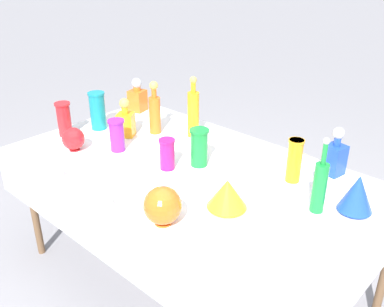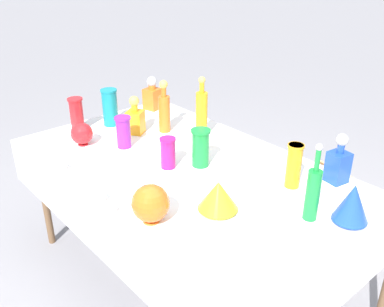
% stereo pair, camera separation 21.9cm
% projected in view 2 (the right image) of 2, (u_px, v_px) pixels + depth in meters
% --- Properties ---
extents(ground_plane, '(40.00, 40.00, 0.00)m').
position_uv_depth(ground_plane, '(192.00, 281.00, 2.58)').
color(ground_plane, gray).
extents(display_table, '(2.03, 1.15, 0.76)m').
position_uv_depth(display_table, '(188.00, 181.00, 2.24)').
color(display_table, white).
rests_on(display_table, ground).
extents(tall_bottle_0, '(0.07, 0.07, 0.33)m').
position_uv_depth(tall_bottle_0, '(164.00, 110.00, 2.65)').
color(tall_bottle_0, orange).
rests_on(tall_bottle_0, display_table).
extents(tall_bottle_1, '(0.06, 0.06, 0.36)m').
position_uv_depth(tall_bottle_1, '(313.00, 192.00, 1.80)').
color(tall_bottle_1, '#198C38').
rests_on(tall_bottle_1, display_table).
extents(tall_bottle_2, '(0.07, 0.07, 0.38)m').
position_uv_depth(tall_bottle_2, '(202.00, 112.00, 2.58)').
color(tall_bottle_2, orange).
rests_on(tall_bottle_2, display_table).
extents(square_decanter_0, '(0.13, 0.13, 0.24)m').
position_uv_depth(square_decanter_0, '(135.00, 119.00, 2.65)').
color(square_decanter_0, orange).
rests_on(square_decanter_0, display_table).
extents(square_decanter_1, '(0.11, 0.11, 0.26)m').
position_uv_depth(square_decanter_1, '(338.00, 163.00, 2.10)').
color(square_decanter_1, blue).
rests_on(square_decanter_1, display_table).
extents(square_decanter_2, '(0.12, 0.12, 0.24)m').
position_uv_depth(square_decanter_2, '(152.00, 95.00, 3.04)').
color(square_decanter_2, orange).
rests_on(square_decanter_2, display_table).
extents(slender_vase_0, '(0.09, 0.09, 0.17)m').
position_uv_depth(slender_vase_0, '(168.00, 152.00, 2.24)').
color(slender_vase_0, '#C61972').
rests_on(slender_vase_0, display_table).
extents(slender_vase_1, '(0.09, 0.09, 0.19)m').
position_uv_depth(slender_vase_1, '(123.00, 131.00, 2.46)').
color(slender_vase_1, purple).
rests_on(slender_vase_1, display_table).
extents(slender_vase_2, '(0.08, 0.08, 0.22)m').
position_uv_depth(slender_vase_2, '(294.00, 165.00, 2.05)').
color(slender_vase_2, orange).
rests_on(slender_vase_2, display_table).
extents(slender_vase_3, '(0.11, 0.11, 0.24)m').
position_uv_depth(slender_vase_3, '(110.00, 106.00, 2.76)').
color(slender_vase_3, teal).
rests_on(slender_vase_3, display_table).
extents(slender_vase_4, '(0.10, 0.10, 0.21)m').
position_uv_depth(slender_vase_4, '(201.00, 147.00, 2.25)').
color(slender_vase_4, '#198C38').
rests_on(slender_vase_4, display_table).
extents(slender_vase_5, '(0.09, 0.09, 0.21)m').
position_uv_depth(slender_vase_5, '(77.00, 113.00, 2.69)').
color(slender_vase_5, red).
rests_on(slender_vase_5, display_table).
extents(fluted_vase_0, '(0.18, 0.18, 0.15)m').
position_uv_depth(fluted_vase_0, '(218.00, 196.00, 1.87)').
color(fluted_vase_0, yellow).
rests_on(fluted_vase_0, display_table).
extents(fluted_vase_1, '(0.15, 0.15, 0.18)m').
position_uv_depth(fluted_vase_1, '(352.00, 203.00, 1.79)').
color(fluted_vase_1, blue).
rests_on(fluted_vase_1, display_table).
extents(round_bowl_0, '(0.13, 0.13, 0.14)m').
position_uv_depth(round_bowl_0, '(82.00, 134.00, 2.50)').
color(round_bowl_0, red).
rests_on(round_bowl_0, display_table).
extents(round_bowl_1, '(0.16, 0.16, 0.17)m').
position_uv_depth(round_bowl_1, '(151.00, 203.00, 1.79)').
color(round_bowl_1, orange).
rests_on(round_bowl_1, display_table).
extents(price_tag_left, '(0.05, 0.02, 0.04)m').
position_uv_depth(price_tag_left, '(112.00, 208.00, 1.89)').
color(price_tag_left, white).
rests_on(price_tag_left, display_table).
extents(price_tag_center, '(0.05, 0.01, 0.04)m').
position_uv_depth(price_tag_center, '(103.00, 195.00, 1.98)').
color(price_tag_center, white).
rests_on(price_tag_center, display_table).
extents(price_tag_right, '(0.05, 0.02, 0.04)m').
position_uv_depth(price_tag_right, '(63.00, 165.00, 2.25)').
color(price_tag_right, white).
rests_on(price_tag_right, display_table).
extents(cardboard_box_behind_left, '(0.42, 0.42, 0.47)m').
position_uv_depth(cardboard_box_behind_left, '(323.00, 206.00, 2.96)').
color(cardboard_box_behind_left, tan).
rests_on(cardboard_box_behind_left, ground).
extents(cardboard_box_behind_right, '(0.54, 0.47, 0.35)m').
position_uv_depth(cardboard_box_behind_right, '(324.00, 219.00, 2.92)').
color(cardboard_box_behind_right, tan).
rests_on(cardboard_box_behind_right, ground).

